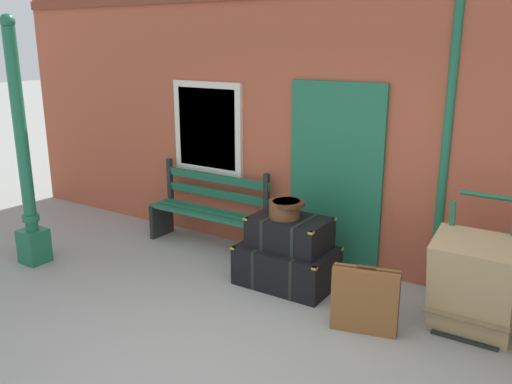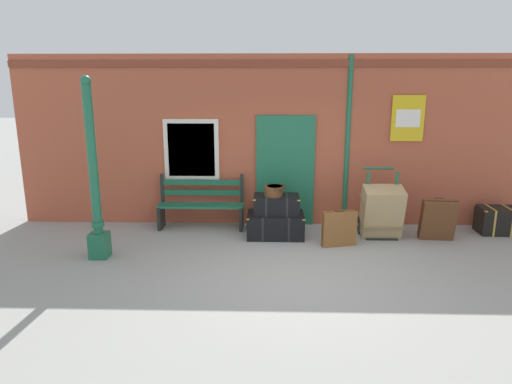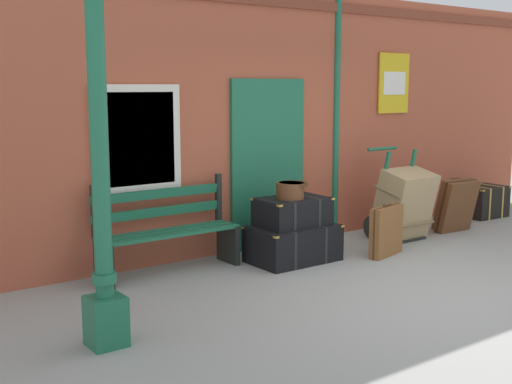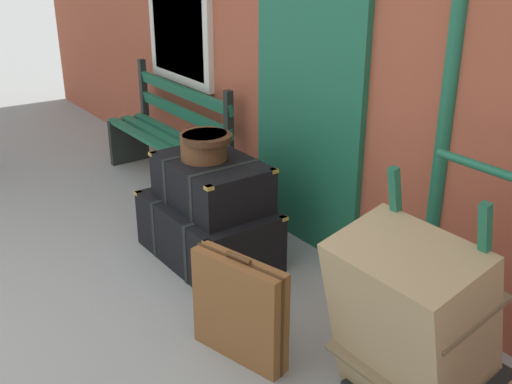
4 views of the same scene
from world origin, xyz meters
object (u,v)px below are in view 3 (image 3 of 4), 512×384
corner_trunk (483,201)px  steamer_trunk_middle (293,212)px  suitcase_charcoal (456,205)px  porters_trolley (394,217)px  suitcase_slate (386,231)px  lamp_post (102,214)px  large_brown_trunk (404,204)px  steamer_trunk_base (293,243)px  round_hatbox (291,189)px  platform_bench (167,232)px

corner_trunk → steamer_trunk_middle: bearing=-176.2°
suitcase_charcoal → porters_trolley: bearing=163.6°
porters_trolley → suitcase_charcoal: bearing=-16.4°
porters_trolley → suitcase_charcoal: size_ratio=1.58×
suitcase_slate → lamp_post: bearing=-170.7°
large_brown_trunk → suitcase_charcoal: (0.95, -0.11, -0.11)m
steamer_trunk_base → corner_trunk: 4.07m
round_hatbox → suitcase_charcoal: bearing=-2.8°
suitcase_charcoal → corner_trunk: (1.25, 0.43, -0.13)m
suitcase_charcoal → corner_trunk: size_ratio=1.07×
large_brown_trunk → corner_trunk: (2.20, 0.32, -0.24)m
suitcase_slate → round_hatbox: bearing=156.6°
lamp_post → steamer_trunk_base: (2.78, 1.09, -0.84)m
lamp_post → corner_trunk: (6.84, 1.39, -0.81)m
steamer_trunk_base → corner_trunk: corner_trunk is taller
steamer_trunk_middle → round_hatbox: (-0.05, -0.02, 0.27)m
platform_bench → porters_trolley: 3.28m
platform_bench → large_brown_trunk: (3.26, -0.49, 0.03)m
platform_bench → suitcase_slate: (2.45, -0.93, -0.14)m
steamer_trunk_middle → suitcase_charcoal: suitcase_charcoal is taller
steamer_trunk_middle → corner_trunk: steamer_trunk_middle is taller
steamer_trunk_base → suitcase_charcoal: 2.82m
steamer_trunk_middle → porters_trolley: porters_trolley is taller
lamp_post → suitcase_charcoal: 5.71m
round_hatbox → steamer_trunk_middle: bearing=23.3°
lamp_post → porters_trolley: 4.87m
lamp_post → steamer_trunk_middle: 3.04m
platform_bench → lamp_post: bearing=-131.7°
porters_trolley → corner_trunk: bearing=3.9°
platform_bench → steamer_trunk_middle: bearing=-17.2°
porters_trolley → suitcase_slate: porters_trolley is taller
steamer_trunk_middle → suitcase_charcoal: bearing=-3.2°
platform_bench → large_brown_trunk: bearing=-8.5°
steamer_trunk_middle → round_hatbox: 0.27m
suitcase_charcoal → suitcase_slate: bearing=-169.2°
lamp_post → round_hatbox: 2.96m
round_hatbox → large_brown_trunk: size_ratio=0.39×
steamer_trunk_base → round_hatbox: 0.64m
lamp_post → steamer_trunk_base: lamp_post is taller
steamer_trunk_base → steamer_trunk_middle: bearing=66.6°
lamp_post → large_brown_trunk: (4.64, 1.07, -0.57)m
large_brown_trunk → suitcase_slate: (-0.80, -0.44, -0.18)m
round_hatbox → suitcase_charcoal: round_hatbox is taller
round_hatbox → suitcase_slate: (1.09, -0.47, -0.55)m
lamp_post → steamer_trunk_middle: bearing=21.9°
platform_bench → suitcase_charcoal: 4.25m
large_brown_trunk → suitcase_charcoal: 0.96m
large_brown_trunk → steamer_trunk_base: bearing=179.3°
porters_trolley → large_brown_trunk: bearing=-90.0°
lamp_post → large_brown_trunk: lamp_post is taller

